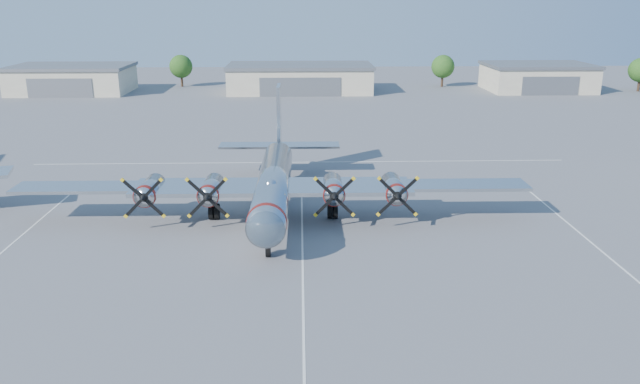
{
  "coord_description": "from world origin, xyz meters",
  "views": [
    {
      "loc": [
        -0.09,
        -43.66,
        17.71
      ],
      "look_at": [
        1.43,
        3.16,
        3.2
      ],
      "focal_mm": 35.0,
      "sensor_mm": 36.0,
      "label": 1
    }
  ],
  "objects_px": {
    "hangar_west": "(72,79)",
    "tree_east": "(443,67)",
    "hangar_center": "(300,78)",
    "tree_west": "(181,66)",
    "main_bomber_b29": "(275,212)",
    "hangar_east": "(537,77)"
  },
  "relations": [
    {
      "from": "hangar_west",
      "to": "tree_east",
      "type": "bearing_deg",
      "value": 4.6
    },
    {
      "from": "hangar_center",
      "to": "tree_west",
      "type": "distance_m",
      "value": 26.3
    },
    {
      "from": "tree_west",
      "to": "hangar_west",
      "type": "bearing_deg",
      "value": -158.11
    },
    {
      "from": "hangar_center",
      "to": "tree_east",
      "type": "xyz_separation_m",
      "value": [
        30.0,
        6.04,
        1.51
      ]
    },
    {
      "from": "tree_east",
      "to": "main_bomber_b29",
      "type": "height_order",
      "value": "tree_east"
    },
    {
      "from": "hangar_center",
      "to": "hangar_east",
      "type": "height_order",
      "value": "same"
    },
    {
      "from": "tree_west",
      "to": "tree_east",
      "type": "xyz_separation_m",
      "value": [
        55.0,
        -2.0,
        0.0
      ]
    },
    {
      "from": "tree_west",
      "to": "main_bomber_b29",
      "type": "bearing_deg",
      "value": -74.6
    },
    {
      "from": "hangar_west",
      "to": "hangar_center",
      "type": "height_order",
      "value": "same"
    },
    {
      "from": "tree_east",
      "to": "hangar_east",
      "type": "bearing_deg",
      "value": -18.54
    },
    {
      "from": "hangar_west",
      "to": "tree_west",
      "type": "relative_size",
      "value": 3.4
    },
    {
      "from": "hangar_center",
      "to": "hangar_east",
      "type": "distance_m",
      "value": 48.0
    },
    {
      "from": "hangar_center",
      "to": "main_bomber_b29",
      "type": "xyz_separation_m",
      "value": [
        -2.37,
        -74.11,
        -2.71
      ]
    },
    {
      "from": "tree_west",
      "to": "main_bomber_b29",
      "type": "distance_m",
      "value": 85.31
    },
    {
      "from": "tree_west",
      "to": "tree_east",
      "type": "bearing_deg",
      "value": -2.08
    },
    {
      "from": "main_bomber_b29",
      "to": "hangar_east",
      "type": "bearing_deg",
      "value": 56.38
    },
    {
      "from": "hangar_east",
      "to": "hangar_west",
      "type": "bearing_deg",
      "value": -180.0
    },
    {
      "from": "hangar_east",
      "to": "main_bomber_b29",
      "type": "bearing_deg",
      "value": -124.2
    },
    {
      "from": "hangar_west",
      "to": "hangar_center",
      "type": "bearing_deg",
      "value": -0.0
    },
    {
      "from": "hangar_west",
      "to": "main_bomber_b29",
      "type": "xyz_separation_m",
      "value": [
        42.63,
        -74.11,
        -2.71
      ]
    },
    {
      "from": "tree_west",
      "to": "tree_east",
      "type": "relative_size",
      "value": 1.0
    },
    {
      "from": "hangar_east",
      "to": "tree_west",
      "type": "height_order",
      "value": "tree_west"
    }
  ]
}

